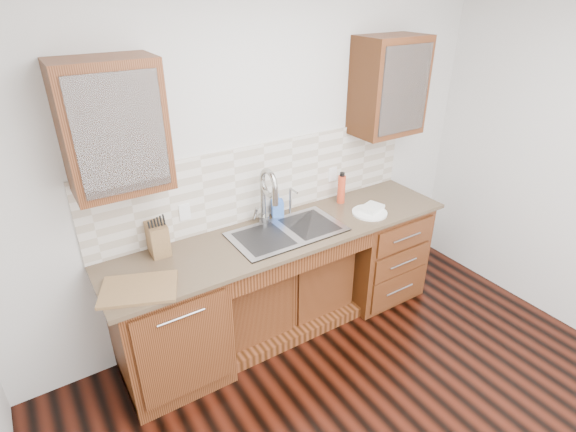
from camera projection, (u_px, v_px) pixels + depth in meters
wall_back at (260, 160)px, 3.40m from camera, size 4.00×0.10×2.70m
base_cabinet_left at (169, 326)px, 3.09m from camera, size 0.70×0.62×0.88m
base_cabinet_center at (279, 286)px, 3.66m from camera, size 1.20×0.44×0.70m
base_cabinet_right at (375, 248)px, 4.00m from camera, size 0.70×0.62×0.88m
countertop at (286, 233)px, 3.32m from camera, size 2.70×0.65×0.03m
backsplash at (264, 181)px, 3.42m from camera, size 2.70×0.02×0.59m
sink at (287, 242)px, 3.35m from camera, size 0.84×0.46×0.19m
faucet at (263, 199)px, 3.35m from camera, size 0.04×0.04×0.40m
filter_tap at (290, 200)px, 3.52m from camera, size 0.02×0.02×0.24m
upper_cabinet_left at (113, 127)px, 2.51m from camera, size 0.55×0.34×0.75m
upper_cabinet_right at (389, 86)px, 3.51m from camera, size 0.55×0.34×0.75m
outlet_left at (185, 212)px, 3.14m from camera, size 0.08×0.01×0.12m
outlet_right at (333, 174)px, 3.76m from camera, size 0.08×0.01×0.12m
soap_bottle at (277, 205)px, 3.49m from camera, size 0.12×0.12×0.20m
water_bottle at (341, 189)px, 3.70m from camera, size 0.07×0.07×0.24m
plate at (370, 213)px, 3.57m from camera, size 0.33×0.33×0.02m
dish_towel at (372, 208)px, 3.60m from camera, size 0.22×0.18×0.03m
knife_block at (157, 238)px, 3.02m from camera, size 0.13×0.20×0.22m
cutting_board at (139, 289)px, 2.68m from camera, size 0.53×0.45×0.02m
cup_left_a at (86, 141)px, 2.46m from camera, size 0.16×0.16×0.10m
cup_left_b at (135, 134)px, 2.59m from camera, size 0.10×0.10×0.08m
cup_right_a at (376, 95)px, 3.47m from camera, size 0.13×0.13×0.10m
cup_right_b at (395, 91)px, 3.57m from camera, size 0.12×0.12×0.10m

